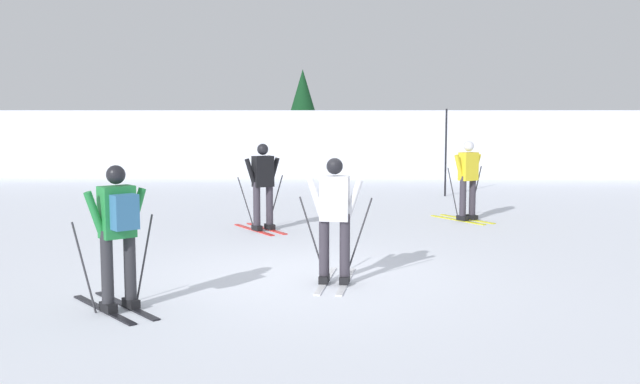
# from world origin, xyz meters

# --- Properties ---
(ground_plane) EXTENTS (120.00, 120.00, 0.00)m
(ground_plane) POSITION_xyz_m (0.00, 0.00, 0.00)
(ground_plane) COLOR silver
(far_snow_ridge) EXTENTS (80.00, 8.50, 2.39)m
(far_snow_ridge) POSITION_xyz_m (0.00, 19.46, 1.19)
(far_snow_ridge) COLOR silver
(far_snow_ridge) RESTS_ON ground
(skier_black) EXTENTS (1.18, 1.54, 1.71)m
(skier_black) POSITION_xyz_m (-1.05, 3.99, 0.92)
(skier_black) COLOR red
(skier_black) RESTS_ON ground
(skier_yellow) EXTENTS (1.21, 1.53, 1.71)m
(skier_yellow) POSITION_xyz_m (3.19, 5.40, 0.92)
(skier_yellow) COLOR gold
(skier_yellow) RESTS_ON ground
(skier_white) EXTENTS (1.00, 1.63, 1.71)m
(skier_white) POSITION_xyz_m (0.37, -0.40, 0.92)
(skier_white) COLOR silver
(skier_white) RESTS_ON ground
(skier_green) EXTENTS (1.33, 1.45, 1.71)m
(skier_green) POSITION_xyz_m (-2.12, -1.80, 0.96)
(skier_green) COLOR black
(skier_green) RESTS_ON ground
(trail_marker_pole) EXTENTS (0.05, 0.05, 2.41)m
(trail_marker_pole) POSITION_xyz_m (3.39, 9.97, 1.21)
(trail_marker_pole) COLOR black
(trail_marker_pole) RESTS_ON ground
(conifer_far_left) EXTENTS (1.91, 1.91, 4.05)m
(conifer_far_left) POSITION_xyz_m (-1.01, 19.14, 2.43)
(conifer_far_left) COLOR #513823
(conifer_far_left) RESTS_ON ground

